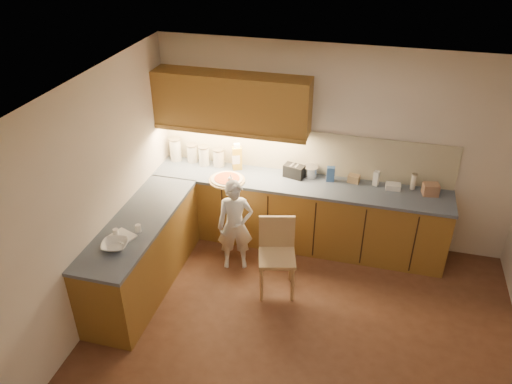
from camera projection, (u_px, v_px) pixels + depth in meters
The scene contains 24 objects.
room at pixel (309, 206), 4.40m from camera, with size 4.54×4.50×2.62m.
l_counter at pixel (248, 226), 6.26m from camera, with size 3.77×2.62×0.92m.
backsplash at pixel (304, 152), 6.36m from camera, with size 3.75×0.02×0.58m, color beige.
upper_cabinets at pixel (231, 102), 6.10m from camera, with size 1.95×0.36×0.73m.
pizza_on_board at pixel (227, 180), 6.29m from camera, with size 0.46×0.46×0.19m.
child at pixel (235, 226), 6.02m from camera, with size 0.44×0.29×1.20m, color silver.
wooden_chair at pixel (277, 250), 5.71m from camera, with size 0.50×0.50×0.92m.
mixing_bowl at pixel (115, 245), 5.10m from camera, with size 0.27×0.27×0.07m, color white.
canister_a at pixel (176, 149), 6.71m from camera, with size 0.16×0.16×0.32m.
canister_b at pixel (192, 153), 6.69m from camera, with size 0.14×0.14×0.25m.
canister_c at pixel (204, 156), 6.61m from camera, with size 0.14×0.14×0.27m.
canister_d at pixel (219, 157), 6.59m from camera, with size 0.15×0.15×0.25m.
oil_jug at pixel (237, 157), 6.49m from camera, with size 0.15×0.13×0.37m.
toaster at pixel (294, 171), 6.35m from camera, with size 0.28×0.20×0.17m.
steel_pot at pixel (311, 172), 6.36m from camera, with size 0.19×0.19×0.14m.
blue_box at pixel (331, 174), 6.25m from camera, with size 0.10×0.07×0.20m, color #325796.
card_box_a at pixel (354, 179), 6.25m from camera, with size 0.14×0.10×0.10m, color tan.
white_bottle at pixel (376, 178), 6.16m from camera, with size 0.06×0.06×0.19m, color silver.
flat_pack at pixel (393, 186), 6.11m from camera, with size 0.18×0.12×0.07m, color silver.
tall_jar at pixel (413, 181), 6.08m from camera, with size 0.07×0.07×0.21m.
card_box_b at pixel (431, 189), 5.98m from camera, with size 0.18×0.14×0.14m, color #A57859.
dough_cloth at pixel (123, 236), 5.27m from camera, with size 0.25×0.20×0.02m, color white.
spice_jar_a at pixel (116, 232), 5.28m from camera, with size 0.06×0.06×0.08m, color white.
spice_jar_b at pixel (138, 228), 5.34m from camera, with size 0.06×0.06×0.08m, color white.
Camera 1 is at (0.49, -3.70, 4.05)m, focal length 35.00 mm.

